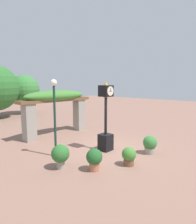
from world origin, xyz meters
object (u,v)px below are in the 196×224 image
Objects in this scene: potted_plant_far_left at (150,144)px; potted_plant_near_right at (129,156)px; potted_plant_near_left at (60,155)px; potted_plant_far_right at (94,158)px; pedestal_clock at (106,122)px; lamp_post at (54,106)px.

potted_plant_near_right is at bearing -178.65° from potted_plant_far_left.
potted_plant_near_left reaches higher than potted_plant_far_right.
pedestal_clock is at bearing 68.15° from potted_plant_near_right.
potted_plant_near_left is at bearing -178.16° from pedestal_clock.
lamp_post is at bearing 62.09° from potted_plant_near_left.
potted_plant_far_right is at bearing 152.06° from potted_plant_near_right.
potted_plant_near_left is 1.31m from potted_plant_far_right.
lamp_post is (-2.13, 1.10, 0.88)m from pedestal_clock.
pedestal_clock is at bearing 119.82° from potted_plant_far_left.
pedestal_clock is 4.49× the size of potted_plant_near_right.
pedestal_clock is 0.98× the size of lamp_post.
potted_plant_far_left is at bearing -11.75° from potted_plant_far_right.
potted_plant_near_right is (2.01, -1.76, -0.15)m from potted_plant_near_left.
lamp_post is (-1.39, 2.95, 1.88)m from potted_plant_near_right.
pedestal_clock is 2.23m from potted_plant_near_right.
lamp_post is (-3.17, 2.91, 1.83)m from potted_plant_far_left.
lamp_post reaches higher than pedestal_clock.
pedestal_clock reaches higher than potted_plant_near_left.
potted_plant_near_left is 4.17m from potted_plant_far_left.
potted_plant_far_left is 0.25× the size of lamp_post.
lamp_post reaches higher than potted_plant_near_right.
potted_plant_near_right is 1.45m from potted_plant_far_right.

